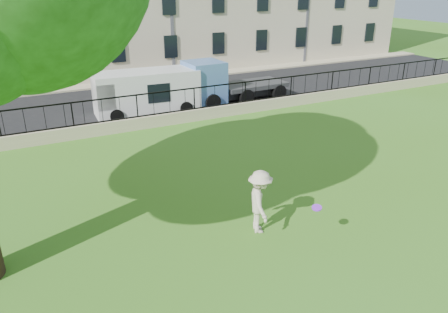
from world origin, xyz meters
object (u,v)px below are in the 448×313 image
man (260,202)px  blue_truck (235,80)px  frisbee (317,208)px  white_van (147,92)px

man → blue_truck: size_ratio=0.32×
man → frisbee: (0.93, -1.36, 0.24)m
man → white_van: size_ratio=0.35×
white_van → frisbee: bearing=-85.8°
frisbee → blue_truck: (5.37, 14.37, 0.07)m
frisbee → white_van: size_ratio=0.05×
man → white_van: 13.04m
frisbee → blue_truck: bearing=69.5°
blue_truck → frisbee: bearing=-112.5°
white_van → blue_truck: size_ratio=0.91×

